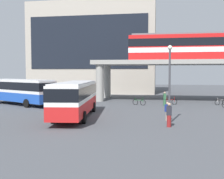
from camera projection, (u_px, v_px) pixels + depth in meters
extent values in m
plane|color=#47494F|center=(107.00, 103.00, 36.41)|extent=(120.00, 120.00, 0.00)
cube|color=#B2A899|center=(95.00, 50.00, 58.32)|extent=(25.06, 13.16, 17.82)
cube|color=black|center=(88.00, 42.00, 51.74)|extent=(22.55, 0.10, 9.98)
cube|color=#9E9B93|center=(213.00, 62.00, 39.05)|extent=(33.87, 7.41, 0.60)
cylinder|color=#9E9B93|center=(100.00, 83.00, 38.94)|extent=(1.10, 1.10, 5.22)
cylinder|color=#9E9B93|center=(107.00, 82.00, 44.66)|extent=(1.10, 1.10, 5.22)
cube|color=red|center=(206.00, 48.00, 39.09)|extent=(21.64, 2.90, 3.60)
cube|color=silver|center=(205.00, 50.00, 39.11)|extent=(21.70, 2.96, 0.70)
cube|color=black|center=(206.00, 42.00, 39.04)|extent=(21.70, 2.96, 1.10)
cube|color=slate|center=(206.00, 34.00, 38.97)|extent=(20.77, 2.61, 0.24)
cube|color=red|center=(75.00, 106.00, 25.08)|extent=(3.71, 11.21, 1.10)
cube|color=white|center=(75.00, 92.00, 25.00)|extent=(3.71, 11.21, 1.50)
cube|color=black|center=(75.00, 91.00, 25.00)|extent=(3.75, 11.25, 0.96)
cube|color=silver|center=(75.00, 83.00, 24.95)|extent=(3.52, 10.65, 0.12)
cylinder|color=black|center=(70.00, 107.00, 28.69)|extent=(0.39, 1.02, 1.00)
cylinder|color=black|center=(94.00, 107.00, 28.56)|extent=(0.39, 1.02, 1.00)
cylinder|color=black|center=(53.00, 117.00, 22.11)|extent=(0.39, 1.02, 1.00)
cylinder|color=black|center=(84.00, 117.00, 21.98)|extent=(0.39, 1.02, 1.00)
cube|color=#1E4CB2|center=(21.00, 96.00, 34.94)|extent=(10.82, 7.55, 1.10)
cube|color=silver|center=(21.00, 86.00, 34.86)|extent=(10.82, 7.55, 1.50)
cube|color=black|center=(21.00, 86.00, 34.85)|extent=(10.87, 7.61, 0.96)
cube|color=silver|center=(20.00, 80.00, 34.81)|extent=(10.28, 7.18, 0.12)
cylinder|color=black|center=(14.00, 98.00, 38.14)|extent=(1.01, 0.73, 1.00)
cylinder|color=black|center=(27.00, 103.00, 32.08)|extent=(1.01, 0.73, 1.00)
cylinder|color=black|center=(44.00, 102.00, 34.02)|extent=(1.01, 0.73, 1.00)
torus|color=black|center=(217.00, 102.00, 34.72)|extent=(0.71, 0.34, 0.74)
cylinder|color=silver|center=(221.00, 100.00, 34.82)|extent=(0.99, 0.45, 0.05)
cylinder|color=silver|center=(217.00, 100.00, 34.70)|extent=(0.04, 0.04, 0.55)
torus|color=black|center=(174.00, 102.00, 35.25)|extent=(0.71, 0.33, 0.74)
torus|color=black|center=(167.00, 102.00, 35.02)|extent=(0.71, 0.33, 0.74)
cylinder|color=#B21E1E|center=(171.00, 100.00, 35.12)|extent=(0.99, 0.44, 0.05)
cylinder|color=#B21E1E|center=(167.00, 100.00, 35.00)|extent=(0.04, 0.04, 0.55)
cylinder|color=#B21E1E|center=(174.00, 99.00, 35.23)|extent=(0.04, 0.04, 0.65)
torus|color=black|center=(143.00, 103.00, 34.41)|extent=(0.71, 0.34, 0.74)
torus|color=black|center=(135.00, 102.00, 34.96)|extent=(0.71, 0.34, 0.74)
cylinder|color=#1E7F33|center=(139.00, 100.00, 34.67)|extent=(0.99, 0.44, 0.05)
cylinder|color=#1E7F33|center=(135.00, 100.00, 34.94)|extent=(0.04, 0.04, 0.55)
cylinder|color=#1E7F33|center=(143.00, 100.00, 34.39)|extent=(0.04, 0.04, 0.65)
cylinder|color=maroon|center=(169.00, 121.00, 20.61)|extent=(0.32, 0.32, 0.88)
cube|color=#26262D|center=(169.00, 111.00, 20.56)|extent=(0.41, 0.27, 0.70)
sphere|color=tan|center=(169.00, 104.00, 20.53)|extent=(0.24, 0.24, 0.24)
cylinder|color=gray|center=(167.00, 116.00, 23.37)|extent=(0.32, 0.32, 0.76)
cube|color=navy|center=(167.00, 108.00, 23.32)|extent=(0.48, 0.43, 0.60)
sphere|color=tan|center=(167.00, 103.00, 23.30)|extent=(0.21, 0.21, 0.21)
cylinder|color=#33663F|center=(165.00, 103.00, 33.45)|extent=(0.32, 0.32, 0.85)
cube|color=#33663F|center=(165.00, 96.00, 33.40)|extent=(0.35, 0.45, 0.68)
sphere|color=tan|center=(165.00, 93.00, 33.37)|extent=(0.23, 0.23, 0.23)
cylinder|color=#3F3F44|center=(169.00, 87.00, 21.80)|extent=(0.16, 0.16, 5.87)
sphere|color=silver|center=(170.00, 48.00, 21.61)|extent=(0.36, 0.36, 0.36)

